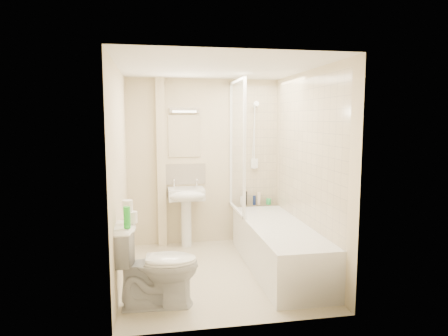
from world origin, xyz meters
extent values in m
plane|color=beige|center=(0.00, 0.00, 0.00)|extent=(2.50, 2.50, 0.00)
cube|color=beige|center=(0.00, 1.25, 1.20)|extent=(2.20, 0.02, 2.40)
cube|color=beige|center=(-1.10, 0.00, 1.20)|extent=(0.02, 2.50, 2.40)
cube|color=beige|center=(1.10, 0.00, 1.20)|extent=(0.02, 2.50, 2.40)
cube|color=white|center=(0.00, 0.00, 2.40)|extent=(2.20, 2.50, 0.02)
cube|color=beige|center=(0.75, 1.24, 1.42)|extent=(0.70, 0.01, 1.75)
cube|color=beige|center=(1.09, 0.00, 1.42)|extent=(0.01, 2.10, 1.75)
cube|color=beige|center=(-0.62, 1.19, 1.20)|extent=(0.12, 0.12, 2.40)
cube|color=beige|center=(-0.28, 1.24, 1.03)|extent=(0.60, 0.02, 0.30)
cube|color=white|center=(-0.28, 1.24, 1.58)|extent=(0.46, 0.01, 0.60)
cube|color=silver|center=(-0.28, 1.22, 1.95)|extent=(0.42, 0.07, 0.07)
cube|color=white|center=(0.75, 0.00, 0.28)|extent=(0.70, 2.10, 0.55)
cube|color=white|center=(0.75, 0.00, 0.49)|extent=(0.56, 1.96, 0.05)
cube|color=white|center=(0.40, 0.80, 1.45)|extent=(0.01, 0.90, 1.80)
cube|color=white|center=(0.40, 1.23, 1.45)|extent=(0.04, 0.04, 1.80)
cube|color=white|center=(0.40, 0.35, 1.45)|extent=(0.04, 0.04, 1.80)
cube|color=white|center=(0.40, 0.80, 2.33)|extent=(0.04, 0.90, 0.04)
cube|color=white|center=(0.40, 0.80, 0.57)|extent=(0.04, 0.90, 0.03)
cylinder|color=white|center=(0.75, 1.22, 1.55)|extent=(0.02, 0.02, 0.90)
cylinder|color=white|center=(0.75, 1.22, 1.10)|extent=(0.05, 0.05, 0.02)
cylinder|color=white|center=(0.75, 1.22, 2.00)|extent=(0.05, 0.05, 0.02)
cylinder|color=white|center=(0.75, 1.15, 2.03)|extent=(0.08, 0.11, 0.11)
cube|color=white|center=(0.75, 1.21, 1.17)|extent=(0.10, 0.05, 0.14)
cylinder|color=white|center=(0.73, 1.19, 1.60)|extent=(0.01, 0.13, 0.84)
cylinder|color=white|center=(-0.28, 1.08, 0.34)|extent=(0.14, 0.14, 0.68)
cube|color=white|center=(-0.28, 1.05, 0.77)|extent=(0.50, 0.39, 0.15)
ellipsoid|color=white|center=(-0.28, 0.88, 0.77)|extent=(0.50, 0.21, 0.15)
cube|color=silver|center=(-0.28, 1.05, 0.83)|extent=(0.35, 0.25, 0.04)
cylinder|color=white|center=(-0.45, 1.16, 0.90)|extent=(0.03, 0.03, 0.10)
cylinder|color=white|center=(-0.12, 1.16, 0.90)|extent=(0.03, 0.03, 0.10)
sphere|color=white|center=(-0.45, 1.16, 0.95)|extent=(0.04, 0.04, 0.04)
sphere|color=white|center=(-0.12, 1.16, 0.95)|extent=(0.04, 0.04, 0.04)
cylinder|color=white|center=(0.56, 1.16, 0.62)|extent=(0.06, 0.06, 0.14)
cylinder|color=black|center=(0.60, 1.16, 0.66)|extent=(0.06, 0.06, 0.21)
cylinder|color=navy|center=(0.74, 1.16, 0.62)|extent=(0.05, 0.05, 0.14)
cylinder|color=beige|center=(0.81, 1.16, 0.64)|extent=(0.05, 0.05, 0.18)
cylinder|color=#32C35C|center=(0.97, 1.16, 0.59)|extent=(0.07, 0.07, 0.09)
imported|color=white|center=(-0.72, -0.72, 0.41)|extent=(0.57, 0.87, 0.82)
cylinder|color=white|center=(-0.95, -0.64, 0.88)|extent=(0.10, 0.10, 0.11)
cylinder|color=white|center=(-0.98, -0.63, 0.99)|extent=(0.10, 0.10, 0.11)
cylinder|color=green|center=(-0.98, -0.82, 0.92)|extent=(0.06, 0.06, 0.20)
camera|label=1|loc=(-0.73, -4.52, 1.83)|focal=32.00mm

